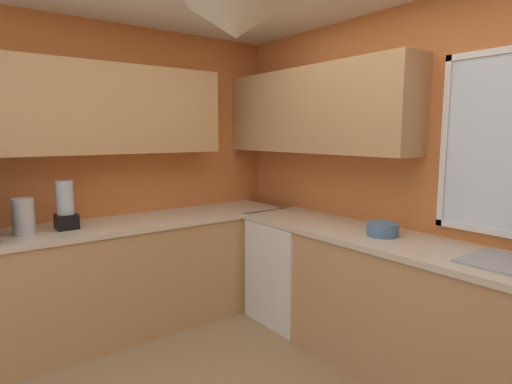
% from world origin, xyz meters
% --- Properties ---
extents(room_shell, '(4.07, 3.34, 2.58)m').
position_xyz_m(room_shell, '(-0.38, 0.47, 1.72)').
color(room_shell, '#D17238').
rests_on(room_shell, ground_plane).
extents(counter_run_left, '(0.65, 2.95, 0.91)m').
position_xyz_m(counter_run_left, '(-1.67, 0.00, 0.46)').
color(counter_run_left, tan).
rests_on(counter_run_left, ground_plane).
extents(counter_run_back, '(3.16, 0.65, 0.91)m').
position_xyz_m(counter_run_back, '(0.21, 1.30, 0.46)').
color(counter_run_back, tan).
rests_on(counter_run_back, ground_plane).
extents(dishwasher, '(0.60, 0.60, 0.87)m').
position_xyz_m(dishwasher, '(-1.01, 1.27, 0.43)').
color(dishwasher, white).
rests_on(dishwasher, ground_plane).
extents(kettle, '(0.14, 0.14, 0.26)m').
position_xyz_m(kettle, '(-1.65, -0.67, 1.04)').
color(kettle, '#B7B7BC').
rests_on(kettle, counter_run_left).
extents(bowl, '(0.21, 0.21, 0.09)m').
position_xyz_m(bowl, '(-0.13, 1.30, 0.96)').
color(bowl, '#4C7099').
rests_on(bowl, counter_run_back).
extents(blender_appliance, '(0.15, 0.15, 0.36)m').
position_xyz_m(blender_appliance, '(-1.67, -0.39, 1.07)').
color(blender_appliance, black).
rests_on(blender_appliance, counter_run_left).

